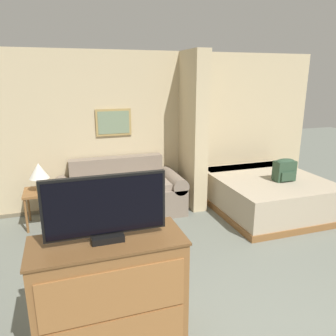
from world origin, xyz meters
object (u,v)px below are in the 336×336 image
(couch, at_px, (121,195))
(tv_dresser, at_px, (111,296))
(backpack, at_px, (285,169))
(bed, at_px, (266,193))
(table_lamp, at_px, (39,172))
(coffee_table, at_px, (136,216))
(tv, at_px, (106,208))

(couch, bearing_deg, tv_dresser, -101.85)
(couch, xyz_separation_m, backpack, (2.50, -0.82, 0.43))
(bed, bearing_deg, tv_dresser, -143.78)
(table_lamp, xyz_separation_m, backpack, (3.70, -0.79, -0.08))
(backpack, bearing_deg, tv_dresser, -148.19)
(couch, xyz_separation_m, tv_dresser, (-0.57, -2.73, 0.17))
(coffee_table, bearing_deg, bed, 11.38)
(couch, bearing_deg, bed, -13.65)
(tv_dresser, height_order, tv, tv)
(coffee_table, xyz_separation_m, backpack, (2.49, 0.23, 0.37))
(tv, distance_m, backpack, 3.65)
(tv_dresser, relative_size, tv, 1.30)
(tv_dresser, bearing_deg, table_lamp, 103.03)
(table_lamp, xyz_separation_m, bed, (3.57, -0.54, -0.54))
(tv, height_order, bed, tv)
(table_lamp, bearing_deg, tv_dresser, -76.97)
(coffee_table, xyz_separation_m, bed, (2.36, 0.48, -0.10))
(bed, height_order, backpack, backpack)
(couch, bearing_deg, coffee_table, -89.49)
(coffee_table, bearing_deg, table_lamp, 139.83)
(couch, height_order, coffee_table, couch)
(couch, height_order, table_lamp, table_lamp)
(couch, relative_size, table_lamp, 4.83)
(table_lamp, xyz_separation_m, tv, (0.62, -2.70, 0.42))
(table_lamp, height_order, bed, table_lamp)
(table_lamp, relative_size, tv, 0.47)
(table_lamp, height_order, tv_dresser, tv_dresser)
(couch, height_order, tv, tv)
(table_lamp, bearing_deg, coffee_table, -40.17)
(coffee_table, relative_size, bed, 0.34)
(tv_dresser, xyz_separation_m, bed, (2.94, 2.15, -0.21))
(coffee_table, distance_m, table_lamp, 1.64)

